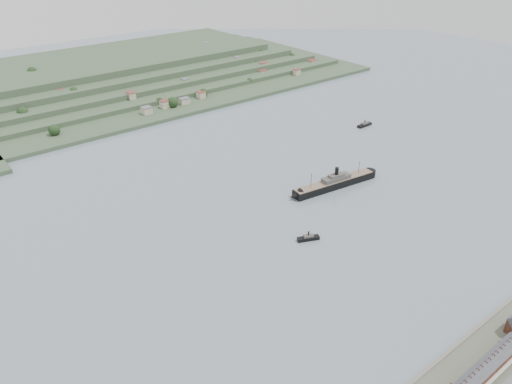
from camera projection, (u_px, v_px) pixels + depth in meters
ground at (276, 224)px, 362.04m from camera, size 1400.00×1400.00×0.00m
terrace_row at (489, 366)px, 238.41m from camera, size 55.60×9.80×11.07m
far_peninsula at (93, 80)px, 640.32m from camera, size 760.00×309.00×30.00m
steamship at (332, 184)px, 408.13m from camera, size 87.37×21.16×21.00m
tugboat at (308, 238)px, 342.84m from camera, size 15.86×10.02×6.98m
ferry_east at (365, 125)px, 531.02m from camera, size 18.55×5.37×6.93m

